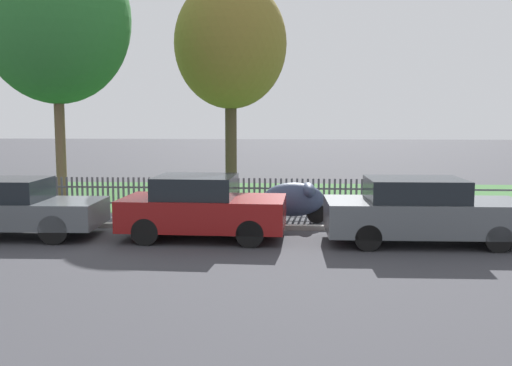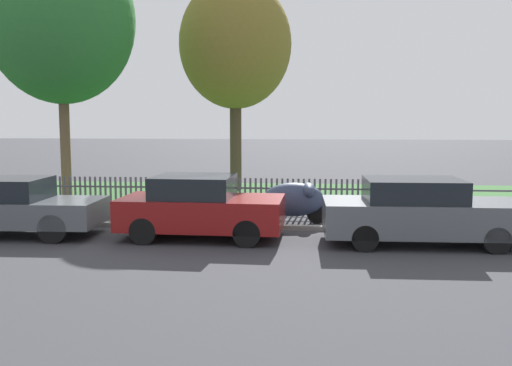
% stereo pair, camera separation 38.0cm
% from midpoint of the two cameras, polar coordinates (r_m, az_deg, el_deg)
% --- Properties ---
extents(ground_plane, '(120.00, 120.00, 0.00)m').
position_cam_midpoint_polar(ground_plane, '(14.74, -8.26, -4.53)').
color(ground_plane, '#38383D').
extents(kerb_stone, '(42.98, 0.20, 0.12)m').
position_cam_midpoint_polar(kerb_stone, '(14.83, -8.18, -4.23)').
color(kerb_stone, gray).
rests_on(kerb_stone, ground).
extents(grass_strip, '(42.98, 7.86, 0.01)m').
position_cam_midpoint_polar(grass_strip, '(20.81, -4.31, -1.22)').
color(grass_strip, '#33602D').
rests_on(grass_strip, ground).
extents(park_fence, '(42.98, 0.05, 1.07)m').
position_cam_midpoint_polar(park_fence, '(16.92, -6.47, -1.24)').
color(park_fence, '#4C4C51').
rests_on(park_fence, ground).
extents(parked_car_black_saloon, '(4.31, 1.82, 1.39)m').
position_cam_midpoint_polar(parked_car_black_saloon, '(14.76, -22.79, -2.15)').
color(parked_car_black_saloon, '#51565B').
rests_on(parked_car_black_saloon, ground).
extents(parked_car_navy_estate, '(3.82, 1.94, 1.48)m').
position_cam_midpoint_polar(parked_car_navy_estate, '(13.36, -4.78, -2.39)').
color(parked_car_navy_estate, maroon).
rests_on(parked_car_navy_estate, ground).
extents(parked_car_red_compact, '(4.40, 1.87, 1.47)m').
position_cam_midpoint_polar(parked_car_red_compact, '(13.26, 16.90, -2.76)').
color(parked_car_red_compact, '#51565B').
rests_on(parked_car_red_compact, ground).
extents(covered_motorcycle, '(1.78, 0.95, 1.10)m').
position_cam_midpoint_polar(covered_motorcycle, '(15.22, 4.64, -1.62)').
color(covered_motorcycle, black).
rests_on(covered_motorcycle, ground).
extents(tree_behind_motorcycle, '(4.84, 4.84, 8.83)m').
position_cam_midpoint_polar(tree_behind_motorcycle, '(20.40, -18.44, 15.29)').
color(tree_behind_motorcycle, brown).
rests_on(tree_behind_motorcycle, ground).
extents(tree_mid_park, '(4.27, 4.27, 8.06)m').
position_cam_midpoint_polar(tree_mid_park, '(22.30, -1.58, 13.66)').
color(tree_mid_park, '#473828').
rests_on(tree_mid_park, ground).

